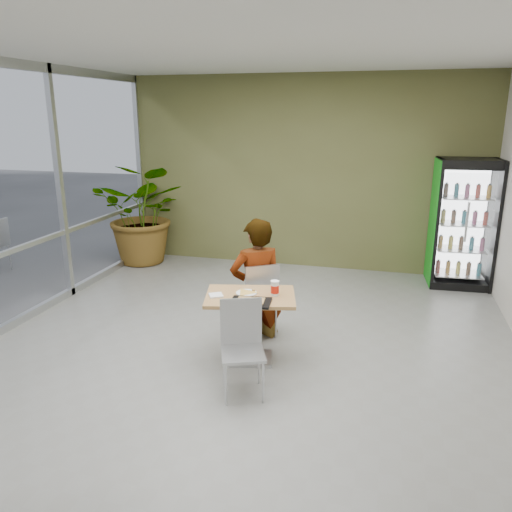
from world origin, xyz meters
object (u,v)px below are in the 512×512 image
object	(u,v)px
dining_table	(250,314)
soda_cup	(275,288)
chair_far	(260,294)
chair_near	(242,339)
potted_plant	(145,214)
beverage_fridge	(463,224)
seated_woman	(256,291)
cafeteria_tray	(251,302)

from	to	relation	value
dining_table	soda_cup	distance (m)	0.39
dining_table	chair_far	bearing A→B (deg)	94.86
chair_near	soda_cup	world-z (taller)	soda_cup
chair_near	potted_plant	bearing A→B (deg)	106.65
soda_cup	potted_plant	xyz separation A→B (m)	(-3.04, 3.02, 0.06)
chair_far	beverage_fridge	size ratio (longest dim) A/B	0.47
chair_far	seated_woman	size ratio (longest dim) A/B	0.53
dining_table	chair_far	xyz separation A→B (m)	(-0.05, 0.59, 0.00)
chair_near	potted_plant	size ratio (longest dim) A/B	0.51
beverage_fridge	seated_woman	bearing A→B (deg)	-137.96
chair_far	soda_cup	xyz separation A→B (m)	(0.30, -0.53, 0.29)
seated_woman	beverage_fridge	distance (m)	3.65
soda_cup	beverage_fridge	world-z (taller)	beverage_fridge
dining_table	cafeteria_tray	distance (m)	0.33
dining_table	soda_cup	world-z (taller)	soda_cup
dining_table	potted_plant	size ratio (longest dim) A/B	0.60
potted_plant	chair_far	bearing A→B (deg)	-42.31
potted_plant	seated_woman	bearing A→B (deg)	-42.51
dining_table	beverage_fridge	bearing A→B (deg)	53.01
chair_near	seated_woman	xyz separation A→B (m)	(-0.18, 1.21, 0.04)
cafeteria_tray	chair_far	bearing A→B (deg)	98.18
chair_far	chair_near	world-z (taller)	chair_far
potted_plant	chair_near	bearing A→B (deg)	-51.97
dining_table	potted_plant	bearing A→B (deg)	132.12
beverage_fridge	potted_plant	world-z (taller)	beverage_fridge
potted_plant	cafeteria_tray	bearing A→B (deg)	-49.21
soda_cup	cafeteria_tray	distance (m)	0.34
dining_table	chair_far	size ratio (longest dim) A/B	1.14
cafeteria_tray	beverage_fridge	xyz separation A→B (m)	(2.36, 3.45, 0.21)
seated_woman	potted_plant	distance (m)	3.65
dining_table	chair_near	world-z (taller)	chair_near
dining_table	beverage_fridge	distance (m)	4.06
seated_woman	potted_plant	xyz separation A→B (m)	(-2.68, 2.46, 0.31)
chair_far	beverage_fridge	xyz separation A→B (m)	(2.48, 2.63, 0.43)
cafeteria_tray	chair_near	bearing A→B (deg)	-87.79
chair_far	dining_table	bearing A→B (deg)	62.05
chair_far	cafeteria_tray	distance (m)	0.85
dining_table	cafeteria_tray	xyz separation A→B (m)	(0.07, -0.23, 0.23)
chair_far	cafeteria_tray	world-z (taller)	chair_far
soda_cup	cafeteria_tray	world-z (taller)	soda_cup
seated_woman	cafeteria_tray	size ratio (longest dim) A/B	4.35
dining_table	potted_plant	xyz separation A→B (m)	(-2.79, 3.08, 0.35)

